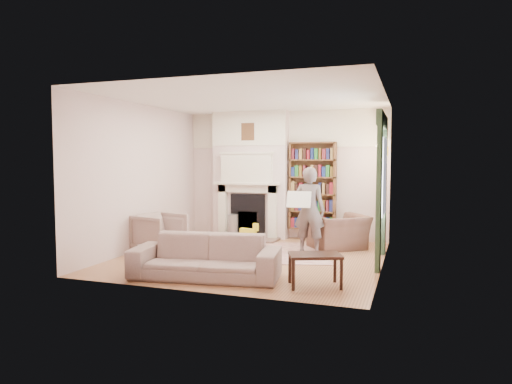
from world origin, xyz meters
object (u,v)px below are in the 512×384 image
at_px(coffee_table, 315,270).
at_px(rocking_horse, 248,234).
at_px(sofa, 206,257).
at_px(bookcase, 313,186).
at_px(armchair_reading, 338,232).
at_px(man_reading, 309,210).
at_px(paraffin_heater, 233,227).
at_px(armchair_left, 160,233).

bearing_deg(coffee_table, rocking_horse, 105.70).
bearing_deg(sofa, coffee_table, -5.82).
distance_m(bookcase, rocking_horse, 1.82).
bearing_deg(armchair_reading, bookcase, -88.35).
xyz_separation_m(armchair_reading, rocking_horse, (-1.76, -0.31, -0.10)).
xyz_separation_m(bookcase, armchair_reading, (0.69, -0.83, -0.84)).
relative_size(sofa, coffee_table, 3.08).
height_order(man_reading, rocking_horse, man_reading).
height_order(bookcase, rocking_horse, bookcase).
distance_m(sofa, paraffin_heater, 3.25).
height_order(armchair_left, man_reading, man_reading).
xyz_separation_m(paraffin_heater, rocking_horse, (0.57, -0.61, -0.04)).
bearing_deg(rocking_horse, sofa, -71.36).
bearing_deg(armchair_left, rocking_horse, -38.01).
bearing_deg(coffee_table, man_reading, 82.96).
bearing_deg(man_reading, coffee_table, 103.49).
bearing_deg(man_reading, rocking_horse, -13.38).
distance_m(bookcase, man_reading, 1.49).
height_order(bookcase, paraffin_heater, bookcase).
xyz_separation_m(armchair_left, rocking_horse, (1.37, 1.11, -0.13)).
xyz_separation_m(sofa, rocking_horse, (-0.26, 2.54, -0.08)).
distance_m(coffee_table, paraffin_heater, 3.93).
bearing_deg(paraffin_heater, coffee_table, -51.55).
height_order(paraffin_heater, rocking_horse, paraffin_heater).
bearing_deg(armchair_left, bookcase, -34.40).
height_order(sofa, coffee_table, sofa).
bearing_deg(bookcase, man_reading, -80.45).
bearing_deg(sofa, bookcase, 69.22).
relative_size(armchair_reading, coffee_table, 1.45).
height_order(armchair_reading, sofa, armchair_reading).
xyz_separation_m(man_reading, coffee_table, (0.56, -2.18, -0.58)).
bearing_deg(rocking_horse, armchair_reading, 22.77).
distance_m(bookcase, coffee_table, 3.82).
bearing_deg(sofa, armchair_left, 130.27).
relative_size(armchair_left, rocking_horse, 1.50).
height_order(armchair_reading, armchair_left, armchair_left).
height_order(bookcase, man_reading, bookcase).
xyz_separation_m(bookcase, sofa, (-0.81, -3.68, -0.86)).
xyz_separation_m(bookcase, armchair_left, (-2.44, -2.25, -0.81)).
xyz_separation_m(armchair_left, man_reading, (2.68, 0.82, 0.44)).
distance_m(armchair_left, coffee_table, 3.51).
bearing_deg(paraffin_heater, man_reading, -25.45).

